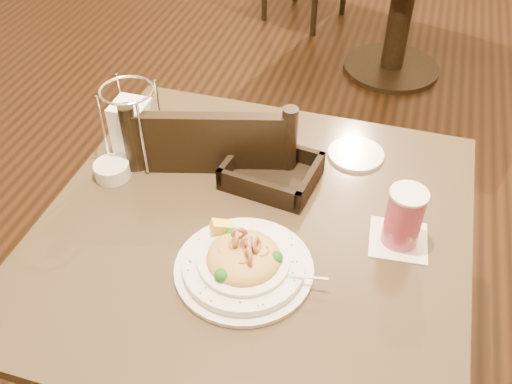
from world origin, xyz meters
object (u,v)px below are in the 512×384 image
(dining_chair_near, at_px, (220,209))
(main_table, at_px, (254,295))
(butter_ramekin, at_px, (112,170))
(bread_basket, at_px, (272,173))
(side_plate, at_px, (356,154))
(pasta_bowl, at_px, (244,262))
(napkin_caddy, at_px, (133,130))
(drink_glass, at_px, (404,218))

(dining_chair_near, bearing_deg, main_table, 108.20)
(main_table, relative_size, butter_ramekin, 10.96)
(bread_basket, height_order, side_plate, bread_basket)
(dining_chair_near, distance_m, butter_ramekin, 0.39)
(pasta_bowl, relative_size, napkin_caddy, 1.55)
(pasta_bowl, bearing_deg, side_plate, 70.09)
(main_table, distance_m, butter_ramekin, 0.45)
(pasta_bowl, xyz_separation_m, side_plate, (0.15, 0.42, -0.02))
(main_table, distance_m, pasta_bowl, 0.29)
(side_plate, bearing_deg, main_table, -119.54)
(drink_glass, distance_m, butter_ramekin, 0.66)
(napkin_caddy, xyz_separation_m, side_plate, (0.51, 0.16, -0.08))
(butter_ramekin, bearing_deg, drink_glass, -1.45)
(side_plate, relative_size, butter_ramekin, 1.66)
(dining_chair_near, xyz_separation_m, napkin_caddy, (-0.15, -0.13, 0.34))
(bread_basket, height_order, napkin_caddy, napkin_caddy)
(main_table, bearing_deg, side_plate, 60.46)
(drink_glass, bearing_deg, butter_ramekin, 178.55)
(pasta_bowl, bearing_deg, butter_ramekin, 154.07)
(bread_basket, bearing_deg, main_table, -89.00)
(bread_basket, relative_size, butter_ramekin, 2.70)
(butter_ramekin, bearing_deg, bread_basket, 14.36)
(bread_basket, bearing_deg, dining_chair_near, 145.92)
(pasta_bowl, distance_m, side_plate, 0.45)
(main_table, bearing_deg, butter_ramekin, 170.24)
(napkin_caddy, relative_size, butter_ramekin, 2.40)
(pasta_bowl, bearing_deg, dining_chair_near, 116.68)
(main_table, bearing_deg, dining_chair_near, 123.50)
(bread_basket, distance_m, napkin_caddy, 0.34)
(main_table, height_order, dining_chair_near, dining_chair_near)
(side_plate, distance_m, butter_ramekin, 0.58)
(main_table, xyz_separation_m, pasta_bowl, (0.02, -0.12, 0.26))
(drink_glass, height_order, butter_ramekin, drink_glass)
(main_table, distance_m, dining_chair_near, 0.33)
(pasta_bowl, relative_size, drink_glass, 2.28)
(drink_glass, distance_m, napkin_caddy, 0.64)
(pasta_bowl, relative_size, side_plate, 2.24)
(dining_chair_near, distance_m, pasta_bowl, 0.53)
(dining_chair_near, distance_m, napkin_caddy, 0.40)
(main_table, height_order, butter_ramekin, butter_ramekin)
(main_table, relative_size, bread_basket, 4.05)
(main_table, relative_size, dining_chair_near, 0.97)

